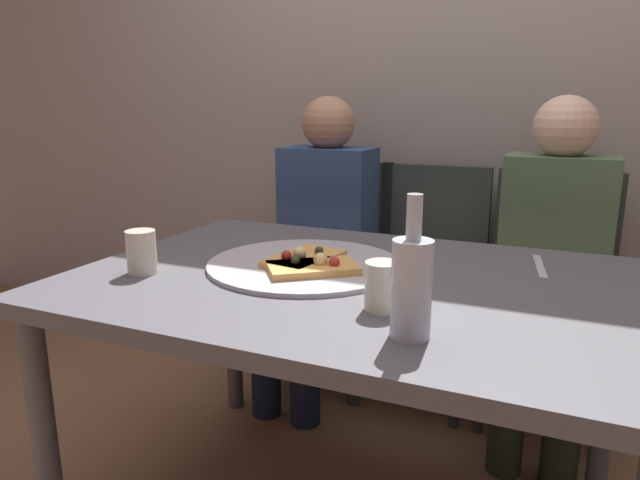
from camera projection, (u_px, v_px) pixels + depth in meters
name	position (u px, v px, depth m)	size (l,w,h in m)	color
back_wall	(454.00, 63.00, 2.31)	(6.00, 0.10, 2.60)	gray
dining_table	(352.00, 305.00, 1.43)	(1.38, 0.97, 0.72)	#4C4C51
pizza_tray	(305.00, 264.00, 1.50)	(0.51, 0.51, 0.01)	#ADADB2
pizza_slice_last	(314.00, 267.00, 1.41)	(0.25, 0.24, 0.05)	tan
pizza_slice_extra	(304.00, 258.00, 1.49)	(0.17, 0.24, 0.05)	tan
wine_bottle	(412.00, 285.00, 1.03)	(0.08, 0.08, 0.27)	#B2BCC1
tumbler_near	(382.00, 286.00, 1.18)	(0.07, 0.07, 0.10)	beige
tumbler_far	(141.00, 252.00, 1.43)	(0.07, 0.07, 0.11)	beige
table_knife	(540.00, 266.00, 1.49)	(0.22, 0.02, 0.01)	#B7B7BC
chair_left	(333.00, 255.00, 2.41)	(0.44, 0.44, 0.90)	#2D3833
chair_middle	(425.00, 265.00, 2.26)	(0.44, 0.44, 0.90)	#2D3833
chair_right	(550.00, 280.00, 2.08)	(0.44, 0.44, 0.90)	#2D3833
guest_in_sweater	(319.00, 233.00, 2.25)	(0.36, 0.56, 1.17)	navy
guest_in_beanie	(552.00, 256.00, 1.91)	(0.36, 0.56, 1.17)	#4C6B47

